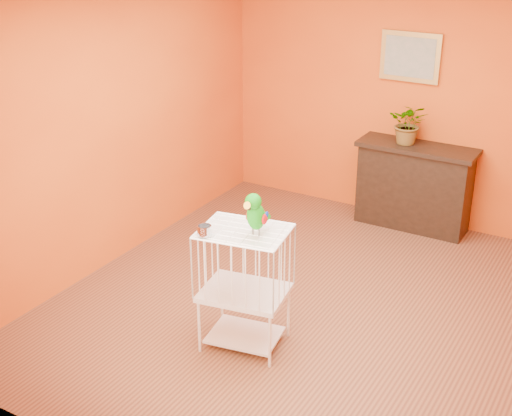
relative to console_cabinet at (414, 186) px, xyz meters
The scene contains 8 objects.
ground 2.10m from the console_cabinet, 96.08° to the right, with size 4.50×4.50×0.00m, color brown.
room_shell 2.34m from the console_cabinet, 96.08° to the right, with size 4.50×4.50×4.50m.
console_cabinet is the anchor object (origin of this frame).
potted_plant 0.63m from the console_cabinet, 168.39° to the right, with size 0.39×0.43×0.33m, color #26722D.
framed_picture 1.33m from the console_cabinet, 140.14° to the left, with size 0.62×0.04×0.50m.
birdcage 2.80m from the console_cabinet, 97.98° to the right, with size 0.71×0.59×0.98m.
feed_cup 3.10m from the console_cabinet, 101.15° to the right, with size 0.11×0.11×0.07m, color silver.
parrot 2.89m from the console_cabinet, 95.67° to the right, with size 0.16×0.30×0.34m.
Camera 1 is at (2.29, -4.76, 3.21)m, focal length 50.00 mm.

